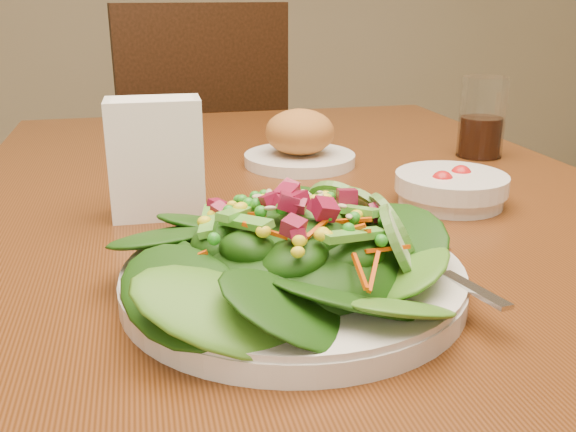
# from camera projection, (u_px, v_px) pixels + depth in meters

# --- Properties ---
(dining_table) EXTENTS (0.90, 1.40, 0.75)m
(dining_table) POSITION_uv_depth(u_px,v_px,m) (311.00, 279.00, 0.85)
(dining_table) COLOR #5E3015
(dining_table) RESTS_ON ground_plane
(chair_far) EXTENTS (0.52, 0.52, 0.98)m
(chair_far) POSITION_uv_depth(u_px,v_px,m) (196.00, 176.00, 1.79)
(chair_far) COLOR black
(chair_far) RESTS_ON ground_plane
(salad_plate) EXTENTS (0.31, 0.31, 0.09)m
(salad_plate) POSITION_uv_depth(u_px,v_px,m) (305.00, 257.00, 0.57)
(salad_plate) COLOR silver
(salad_plate) RESTS_ON dining_table
(bread_plate) EXTENTS (0.17, 0.17, 0.09)m
(bread_plate) POSITION_uv_depth(u_px,v_px,m) (300.00, 142.00, 1.00)
(bread_plate) COLOR silver
(bread_plate) RESTS_ON dining_table
(tomato_bowl) EXTENTS (0.14, 0.14, 0.05)m
(tomato_bowl) POSITION_uv_depth(u_px,v_px,m) (451.00, 188.00, 0.82)
(tomato_bowl) COLOR silver
(tomato_bowl) RESTS_ON dining_table
(drinking_glass) EXTENTS (0.07, 0.07, 0.13)m
(drinking_glass) POSITION_uv_depth(u_px,v_px,m) (482.00, 123.00, 1.05)
(drinking_glass) COLOR silver
(drinking_glass) RESTS_ON dining_table
(napkin_holder) EXTENTS (0.11, 0.06, 0.14)m
(napkin_holder) POSITION_uv_depth(u_px,v_px,m) (156.00, 155.00, 0.76)
(napkin_holder) COLOR white
(napkin_holder) RESTS_ON dining_table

